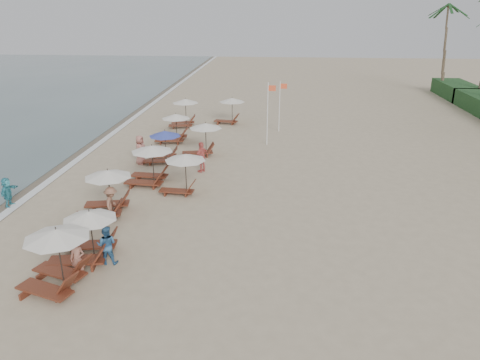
# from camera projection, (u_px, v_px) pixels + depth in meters

# --- Properties ---
(ground) EXTENTS (160.00, 160.00, 0.00)m
(ground) POSITION_uv_depth(u_px,v_px,m) (223.00, 251.00, 19.16)
(ground) COLOR tan
(ground) RESTS_ON ground
(wet_sand_band) EXTENTS (3.20, 140.00, 0.01)m
(wet_sand_band) POSITION_uv_depth(u_px,v_px,m) (49.00, 166.00, 29.49)
(wet_sand_band) COLOR #6B5E4C
(wet_sand_band) RESTS_ON ground
(foam_line) EXTENTS (0.50, 140.00, 0.02)m
(foam_line) POSITION_uv_depth(u_px,v_px,m) (69.00, 166.00, 29.38)
(foam_line) COLOR white
(foam_line) RESTS_ON ground
(lounger_station_0) EXTENTS (2.77, 2.59, 2.37)m
(lounger_station_0) POSITION_uv_depth(u_px,v_px,m) (53.00, 260.00, 16.31)
(lounger_station_0) COLOR brown
(lounger_station_0) RESTS_ON ground
(lounger_station_1) EXTENTS (2.74, 2.34, 2.12)m
(lounger_station_1) POSITION_uv_depth(u_px,v_px,m) (85.00, 238.00, 18.26)
(lounger_station_1) COLOR brown
(lounger_station_1) RESTS_ON ground
(lounger_station_2) EXTENTS (2.78, 2.38, 2.31)m
(lounger_station_2) POSITION_uv_depth(u_px,v_px,m) (104.00, 194.00, 22.23)
(lounger_station_2) COLOR brown
(lounger_station_2) RESTS_ON ground
(lounger_station_3) EXTENTS (2.79, 2.37, 2.29)m
(lounger_station_3) POSITION_uv_depth(u_px,v_px,m) (148.00, 166.00, 26.14)
(lounger_station_3) COLOR brown
(lounger_station_3) RESTS_ON ground
(lounger_station_4) EXTENTS (2.48, 2.15, 2.11)m
(lounger_station_4) POSITION_uv_depth(u_px,v_px,m) (162.00, 147.00, 29.87)
(lounger_station_4) COLOR brown
(lounger_station_4) RESTS_ON ground
(lounger_station_5) EXTENTS (2.69, 2.20, 2.15)m
(lounger_station_5) POSITION_uv_depth(u_px,v_px,m) (173.00, 129.00, 34.42)
(lounger_station_5) COLOR brown
(lounger_station_5) RESTS_ON ground
(lounger_station_6) EXTENTS (2.61, 2.22, 2.39)m
(lounger_station_6) POSITION_uv_depth(u_px,v_px,m) (183.00, 113.00, 38.71)
(lounger_station_6) COLOR brown
(lounger_station_6) RESTS_ON ground
(inland_station_0) EXTENTS (2.61, 2.24, 2.22)m
(inland_station_0) POSITION_uv_depth(u_px,v_px,m) (182.00, 169.00, 24.59)
(inland_station_0) COLOR brown
(inland_station_0) RESTS_ON ground
(inland_station_1) EXTENTS (2.82, 2.24, 2.22)m
(inland_station_1) POSITION_uv_depth(u_px,v_px,m) (202.00, 137.00, 31.09)
(inland_station_1) COLOR brown
(inland_station_1) RESTS_ON ground
(inland_station_2) EXTENTS (2.78, 2.24, 2.22)m
(inland_station_2) POSITION_uv_depth(u_px,v_px,m) (229.00, 108.00, 39.69)
(inland_station_2) COLOR brown
(inland_station_2) RESTS_ON ground
(beachgoer_near) EXTENTS (0.57, 0.39, 1.53)m
(beachgoer_near) POSITION_uv_depth(u_px,v_px,m) (78.00, 259.00, 17.10)
(beachgoer_near) COLOR tan
(beachgoer_near) RESTS_ON ground
(beachgoer_mid_a) EXTENTS (0.84, 0.68, 1.62)m
(beachgoer_mid_a) POSITION_uv_depth(u_px,v_px,m) (107.00, 245.00, 18.00)
(beachgoer_mid_a) COLOR #336699
(beachgoer_mid_a) RESTS_ON ground
(beachgoer_mid_b) EXTENTS (0.80, 1.19, 1.71)m
(beachgoer_mid_b) POSITION_uv_depth(u_px,v_px,m) (112.00, 204.00, 21.62)
(beachgoer_mid_b) COLOR #895B46
(beachgoer_mid_b) RESTS_ON ground
(beachgoer_far_a) EXTENTS (0.99, 1.20, 1.91)m
(beachgoer_far_a) POSITION_uv_depth(u_px,v_px,m) (202.00, 157.00, 28.08)
(beachgoer_far_a) COLOR #D25B54
(beachgoer_far_a) RESTS_ON ground
(beachgoer_far_b) EXTENTS (0.79, 1.04, 1.90)m
(beachgoer_far_b) POSITION_uv_depth(u_px,v_px,m) (140.00, 150.00, 29.53)
(beachgoer_far_b) COLOR #A9675B
(beachgoer_far_b) RESTS_ON ground
(waterline_walker) EXTENTS (0.49, 1.44, 1.54)m
(waterline_walker) POSITION_uv_depth(u_px,v_px,m) (8.00, 192.00, 23.27)
(waterline_walker) COLOR teal
(waterline_walker) RESTS_ON ground
(flag_pole_near) EXTENTS (0.59, 0.08, 4.57)m
(flag_pole_near) POSITION_uv_depth(u_px,v_px,m) (268.00, 111.00, 33.13)
(flag_pole_near) COLOR silver
(flag_pole_near) RESTS_ON ground
(flag_pole_far) EXTENTS (0.60, 0.08, 4.09)m
(flag_pole_far) POSITION_uv_depth(u_px,v_px,m) (280.00, 104.00, 36.86)
(flag_pole_far) COLOR silver
(flag_pole_far) RESTS_ON ground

